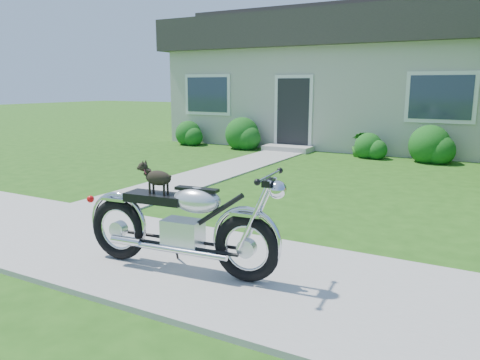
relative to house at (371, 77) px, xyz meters
The scene contains 8 objects.
ground 12.19m from the house, 89.99° to the right, with size 80.00×80.00×0.00m, color #235114.
sidewalk 12.18m from the house, 89.99° to the right, with size 24.00×2.20×0.04m, color #9E9B93.
walkway 7.47m from the house, 102.09° to the right, with size 1.20×8.00×0.03m, color #9E9B93.
house is the anchor object (origin of this frame).
shrub_row 3.95m from the house, 79.80° to the right, with size 10.54×1.10×1.10m.
potted_plant_left 5.02m from the house, 132.64° to the right, with size 0.64×0.55×0.71m, color #144E1A.
potted_plant_right 3.94m from the house, 79.95° to the right, with size 0.38×0.38×0.67m, color #24651B.
motorcycle_with_dog 12.44m from the house, 84.57° to the right, with size 2.22×0.60×1.09m.
Camera 1 is at (3.86, -3.96, 1.90)m, focal length 35.00 mm.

